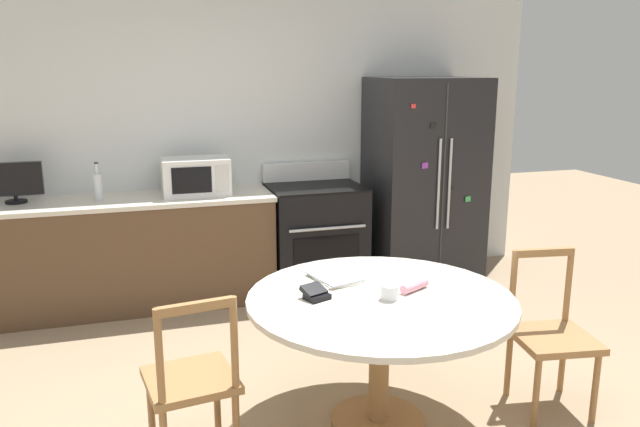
% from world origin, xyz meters
% --- Properties ---
extents(back_wall, '(5.20, 0.10, 2.60)m').
position_xyz_m(back_wall, '(0.00, 2.65, 1.30)').
color(back_wall, silver).
rests_on(back_wall, ground_plane).
extents(kitchen_counter, '(2.25, 0.64, 0.90)m').
position_xyz_m(kitchen_counter, '(-1.09, 2.29, 0.45)').
color(kitchen_counter, brown).
rests_on(kitchen_counter, ground_plane).
extents(refrigerator, '(0.93, 0.77, 1.83)m').
position_xyz_m(refrigerator, '(1.44, 2.21, 0.91)').
color(refrigerator, black).
rests_on(refrigerator, ground_plane).
extents(oven_range, '(0.79, 0.68, 1.08)m').
position_xyz_m(oven_range, '(0.45, 2.26, 0.47)').
color(oven_range, black).
rests_on(oven_range, ground_plane).
extents(microwave, '(0.53, 0.36, 0.30)m').
position_xyz_m(microwave, '(-0.56, 2.31, 1.05)').
color(microwave, white).
rests_on(microwave, kitchen_counter).
extents(countertop_tv, '(0.41, 0.16, 0.31)m').
position_xyz_m(countertop_tv, '(-1.92, 2.36, 1.07)').
color(countertop_tv, black).
rests_on(countertop_tv, kitchen_counter).
extents(counter_bottle, '(0.07, 0.07, 0.30)m').
position_xyz_m(counter_bottle, '(-1.32, 2.27, 1.01)').
color(counter_bottle, silver).
rests_on(counter_bottle, kitchen_counter).
extents(dining_table, '(1.42, 1.42, 0.74)m').
position_xyz_m(dining_table, '(0.16, 0.09, 0.63)').
color(dining_table, beige).
rests_on(dining_table, ground_plane).
extents(dining_chair_right, '(0.48, 0.48, 0.90)m').
position_xyz_m(dining_chair_right, '(1.16, -0.03, 0.43)').
color(dining_chair_right, '#9E7042').
rests_on(dining_chair_right, ground_plane).
extents(dining_chair_left, '(0.47, 0.47, 0.90)m').
position_xyz_m(dining_chair_left, '(-0.84, 0.03, 0.43)').
color(dining_chair_left, '#9E7042').
rests_on(dining_chair_left, ground_plane).
extents(candle_glass, '(0.09, 0.09, 0.08)m').
position_xyz_m(candle_glass, '(0.19, 0.04, 0.77)').
color(candle_glass, silver).
rests_on(candle_glass, dining_table).
extents(folded_napkin, '(0.19, 0.14, 0.05)m').
position_xyz_m(folded_napkin, '(0.37, 0.12, 0.77)').
color(folded_napkin, pink).
rests_on(folded_napkin, dining_table).
extents(wallet, '(0.16, 0.16, 0.07)m').
position_xyz_m(wallet, '(-0.18, 0.16, 0.77)').
color(wallet, black).
rests_on(wallet, dining_table).
extents(mail_stack, '(0.29, 0.35, 0.02)m').
position_xyz_m(mail_stack, '(0.01, 0.42, 0.75)').
color(mail_stack, white).
rests_on(mail_stack, dining_table).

